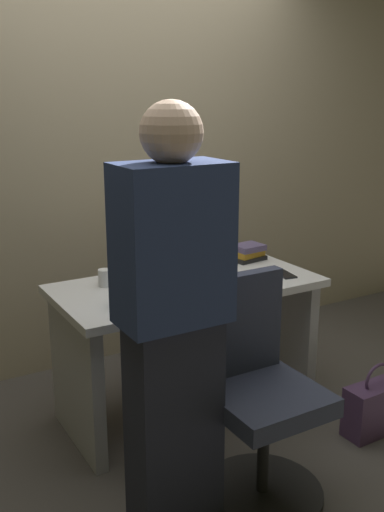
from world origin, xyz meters
name	(u,v)px	position (x,y,z in m)	size (l,w,h in m)	color
ground_plane	(187,409)	(0.00, 0.00, 0.00)	(9.00, 9.00, 0.00)	#4C4742
wall_back	(112,120)	(0.00, 0.90, 1.50)	(6.40, 0.10, 3.00)	tan
desk	(187,324)	(0.00, 0.00, 0.50)	(1.34, 0.67, 0.73)	white
office_chair	(257,399)	(-0.08, -0.72, 0.43)	(0.52, 0.52, 0.94)	black
person_at_desk	(173,323)	(-0.46, -0.70, 0.84)	(0.40, 0.24, 1.64)	#262838
monitor	(174,228)	(0.00, 0.13, 0.98)	(0.54, 0.16, 0.46)	silver
keyboard	(199,287)	(0.00, -0.13, 0.74)	(0.43, 0.13, 0.02)	#262626
mouse	(247,278)	(0.27, -0.15, 0.74)	(0.06, 0.10, 0.03)	black
cup_near_keyboard	(119,297)	(-0.44, -0.15, 0.77)	(0.07, 0.07, 0.09)	#3372B2
cup_by_monitor	(105,278)	(-0.39, 0.15, 0.77)	(0.07, 0.07, 0.09)	silver
book_stack	(247,252)	(0.51, 0.19, 0.77)	(0.21, 0.19, 0.09)	black
cell_phone	(285,274)	(0.51, -0.16, 0.73)	(0.07, 0.14, 0.01)	black
handbag	(376,407)	(0.71, -0.67, 0.14)	(0.34, 0.14, 0.38)	#4C3356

